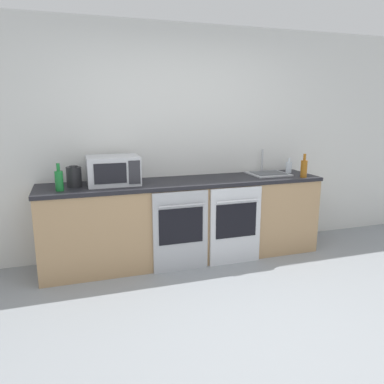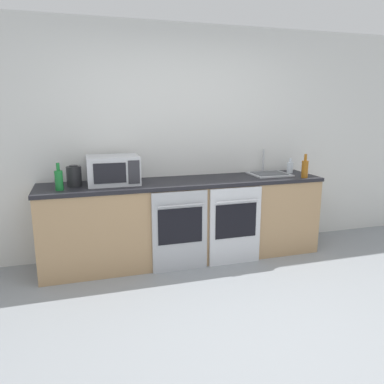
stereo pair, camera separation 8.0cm
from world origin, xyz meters
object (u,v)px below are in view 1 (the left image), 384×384
at_px(oven_right, 236,226).
at_px(kettle, 74,177).
at_px(oven_left, 181,231).
at_px(bottle_green, 59,180).
at_px(sink, 268,173).
at_px(microwave, 113,170).
at_px(bottle_clear, 289,167).
at_px(bottle_amber, 304,168).

relative_size(oven_right, kettle, 3.98).
bearing_deg(oven_left, bottle_green, 170.35).
distance_m(oven_right, sink, 0.86).
bearing_deg(microwave, bottle_clear, 1.81).
relative_size(microwave, bottle_clear, 2.91).
relative_size(bottle_amber, kettle, 1.27).
height_order(oven_left, bottle_green, bottle_green).
xyz_separation_m(oven_right, kettle, (-1.64, 0.36, 0.57)).
bearing_deg(microwave, bottle_green, -163.07).
distance_m(microwave, bottle_clear, 2.14).
bearing_deg(microwave, oven_left, -29.84).
height_order(oven_right, microwave, microwave).
bearing_deg(bottle_amber, microwave, 172.91).
bearing_deg(microwave, kettle, -179.82).
relative_size(bottle_green, sink, 0.59).
bearing_deg(bottle_clear, microwave, -178.19).
distance_m(oven_left, bottle_clear, 1.66).
bearing_deg(oven_left, sink, 17.97).
xyz_separation_m(oven_left, sink, (1.21, 0.39, 0.48)).
relative_size(oven_right, bottle_green, 3.20).
distance_m(bottle_clear, sink, 0.31).
bearing_deg(bottle_clear, oven_right, -154.60).
distance_m(oven_right, microwave, 1.43).
distance_m(microwave, bottle_amber, 2.14).
height_order(bottle_amber, sink, sink).
xyz_separation_m(bottle_green, bottle_clear, (2.67, 0.23, -0.03)).
relative_size(bottle_green, bottle_clear, 1.47).
relative_size(bottle_clear, sink, 0.40).
height_order(oven_right, sink, sink).
distance_m(microwave, sink, 1.84).
relative_size(oven_left, bottle_green, 3.20).
bearing_deg(microwave, bottle_amber, -7.09).
relative_size(microwave, sink, 1.18).
relative_size(bottle_clear, bottle_amber, 0.67).
height_order(oven_right, bottle_amber, bottle_amber).
bearing_deg(oven_right, bottle_clear, 25.40).
bearing_deg(sink, kettle, -179.04).
distance_m(oven_right, kettle, 1.77).
height_order(bottle_green, bottle_clear, bottle_green).
xyz_separation_m(oven_right, microwave, (-1.24, 0.36, 0.62)).
bearing_deg(oven_right, oven_left, 180.00).
height_order(bottle_amber, kettle, bottle_amber).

